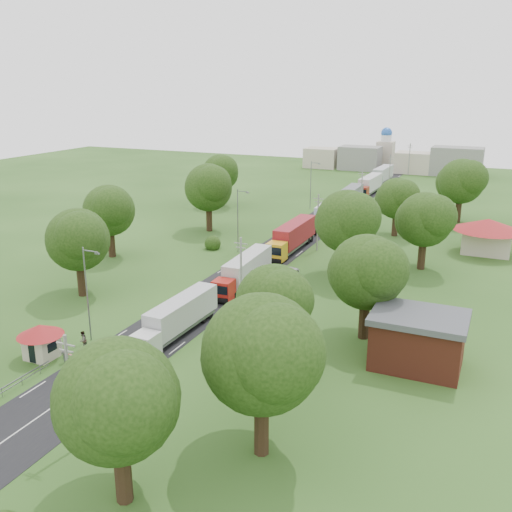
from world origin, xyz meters
The scene contains 44 objects.
ground centered at (0.00, 0.00, 0.00)m, with size 260.00×260.00×0.00m, color #254717.
road centered at (0.00, 20.00, 0.00)m, with size 8.00×200.00×0.04m, color black.
boom_barrier centered at (-1.36, -25.00, 0.89)m, with size 9.22×0.35×1.18m.
guard_booth centered at (-7.20, -25.00, 2.16)m, with size 4.40×4.40×3.45m.
info_sign centered at (5.20, 35.00, 3.00)m, with size 0.12×3.10×4.10m.
pole_0 centered at (5.50, -35.00, 4.68)m, with size 1.60×0.24×9.00m.
pole_1 centered at (5.50, -7.00, 4.68)m, with size 1.60×0.24×9.00m.
pole_2 centered at (5.50, 21.00, 4.68)m, with size 1.60×0.24×9.00m.
pole_3 centered at (5.50, 49.00, 4.68)m, with size 1.60×0.24×9.00m.
pole_4 centered at (5.50, 77.00, 4.68)m, with size 1.60×0.24×9.00m.
pole_5 centered at (5.50, 105.00, 4.68)m, with size 1.60×0.24×9.00m.
lamp_0 centered at (-5.35, -20.00, 5.55)m, with size 2.03×0.22×10.00m.
lamp_1 centered at (-5.35, 15.00, 5.55)m, with size 2.03×0.22×10.00m.
lamp_2 centered at (-5.35, 50.00, 5.55)m, with size 2.03×0.22×10.00m.
tree_0 centered at (11.99, -37.84, 7.22)m, with size 8.80×8.80×11.07m.
tree_1 centered at (17.99, -29.83, 7.85)m, with size 9.60×9.60×12.05m.
tree_2 centered at (13.99, -17.86, 6.60)m, with size 8.00×8.00×10.10m.
tree_3 centered at (19.99, -7.84, 7.22)m, with size 8.80×8.80×11.07m.
tree_4 centered at (12.99, 10.17, 7.85)m, with size 9.60×9.60×12.05m.
tree_5 centered at (21.99, 18.16, 7.22)m, with size 8.80×8.80×11.07m.
tree_6 centered at (14.99, 35.14, 6.60)m, with size 8.00×8.00×10.10m.
tree_7 centered at (23.99, 50.17, 7.85)m, with size 9.60×9.60×12.05m.
tree_10 centered at (-15.01, -9.84, 7.22)m, with size 8.80×8.80×11.07m.
tree_11 centered at (-22.01, 5.16, 7.22)m, with size 8.80×8.80×11.07m.
tree_12 centered at (-16.01, 25.17, 7.85)m, with size 9.60×9.60×12.05m.
tree_13 centered at (-24.01, 45.16, 7.22)m, with size 8.80×8.80×11.07m.
house_brick centered at (26.00, -12.00, 2.65)m, with size 8.60×6.60×5.20m.
house_cream centered at (30.00, 30.00, 3.64)m, with size 10.08×10.08×5.80m.
distant_town centered at (0.68, 110.00, 3.49)m, with size 52.00×8.00×8.00m.
church centered at (-4.00, 118.00, 5.39)m, with size 5.00×5.00×12.30m.
truck_0 centered at (2.05, -15.25, 1.99)m, with size 2.65×13.55×3.75m.
truck_1 centered at (2.01, 1.39, 2.07)m, with size 2.82×14.13×3.91m.
truck_2 centered at (1.99, 19.28, 2.29)m, with size 2.67×15.57×4.32m.
truck_3 centered at (2.16, 37.33, 2.25)m, with size 3.26×15.36×4.24m.
truck_4 centered at (1.99, 53.34, 2.29)m, with size 3.05×15.58×4.31m.
truck_5 centered at (2.11, 70.85, 2.27)m, with size 3.06×15.49×4.29m.
truck_6 centered at (1.60, 87.51, 2.23)m, with size 3.09×15.21×4.21m.
car_lane_front centered at (-1.20, -23.50, 0.83)m, with size 1.96×4.88×1.66m, color black.
car_lane_mid centered at (-1.00, -13.82, 0.76)m, with size 1.62×4.64×1.53m, color gray.
car_lane_rear centered at (-1.00, -9.36, 0.80)m, with size 2.24×5.50×1.60m, color black.
car_verge_near centered at (5.50, 6.16, 0.82)m, with size 2.72×5.91×1.64m, color white.
car_verge_far centered at (8.00, 30.32, 0.68)m, with size 1.60×3.97×1.35m, color #55585C.
pedestrian_near centered at (2.00, -25.91, 0.78)m, with size 0.57×0.37×1.55m, color gray.
pedestrian_booth centered at (-4.80, -22.00, 0.96)m, with size 0.93×0.72×1.91m, color gray.
Camera 1 is at (31.87, -62.19, 25.47)m, focal length 40.00 mm.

